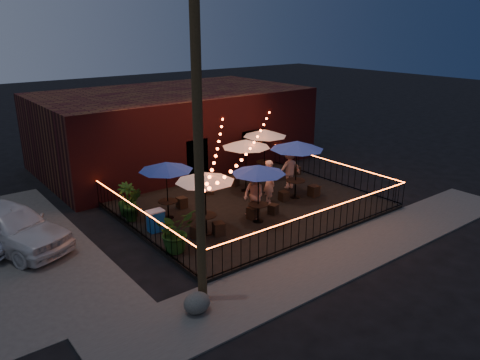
# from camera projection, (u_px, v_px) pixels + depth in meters

# --- Properties ---
(ground) EXTENTS (110.00, 110.00, 0.00)m
(ground) POSITION_uv_depth(u_px,v_px,m) (282.00, 223.00, 18.28)
(ground) COLOR black
(ground) RESTS_ON ground
(patio) EXTENTS (10.00, 8.00, 0.15)m
(patio) POSITION_uv_depth(u_px,v_px,m) (250.00, 206.00, 19.75)
(patio) COLOR black
(patio) RESTS_ON ground
(sidewalk) EXTENTS (18.00, 2.50, 0.05)m
(sidewalk) POSITION_uv_depth(u_px,v_px,m) (347.00, 253.00, 15.83)
(sidewalk) COLOR #454340
(sidewalk) RESTS_ON ground
(brick_building) EXTENTS (14.00, 8.00, 4.00)m
(brick_building) POSITION_uv_depth(u_px,v_px,m) (173.00, 127.00, 25.72)
(brick_building) COLOR #380F11
(brick_building) RESTS_ON ground
(utility_pole) EXTENTS (0.26, 0.26, 8.00)m
(utility_pole) POSITION_uv_depth(u_px,v_px,m) (199.00, 164.00, 11.92)
(utility_pole) COLOR #332815
(utility_pole) RESTS_ON ground
(fence_front) EXTENTS (10.00, 0.04, 1.04)m
(fence_front) POSITION_uv_depth(u_px,v_px,m) (320.00, 224.00, 16.57)
(fence_front) COLOR black
(fence_front) RESTS_ON patio
(fence_left) EXTENTS (0.04, 8.00, 1.04)m
(fence_left) POSITION_uv_depth(u_px,v_px,m) (141.00, 223.00, 16.67)
(fence_left) COLOR black
(fence_left) RESTS_ON patio
(fence_right) EXTENTS (0.04, 8.00, 1.04)m
(fence_right) POSITION_uv_depth(u_px,v_px,m) (331.00, 171.00, 22.46)
(fence_right) COLOR black
(fence_right) RESTS_ON patio
(festoon_lights) EXTENTS (10.02, 8.72, 1.32)m
(festoon_lights) POSITION_uv_depth(u_px,v_px,m) (235.00, 156.00, 18.17)
(festoon_lights) COLOR #FF4618
(festoon_lights) RESTS_ON ground
(cafe_table_0) EXTENTS (2.77, 2.77, 2.34)m
(cafe_table_0) POSITION_uv_depth(u_px,v_px,m) (205.00, 178.00, 16.36)
(cafe_table_0) COLOR black
(cafe_table_0) RESTS_ON patio
(cafe_table_1) EXTENTS (2.69, 2.69, 2.30)m
(cafe_table_1) POSITION_uv_depth(u_px,v_px,m) (166.00, 167.00, 17.73)
(cafe_table_1) COLOR black
(cafe_table_1) RESTS_ON patio
(cafe_table_2) EXTENTS (2.10, 2.10, 2.28)m
(cafe_table_2) POSITION_uv_depth(u_px,v_px,m) (259.00, 170.00, 17.41)
(cafe_table_2) COLOR black
(cafe_table_2) RESTS_ON patio
(cafe_table_3) EXTENTS (2.42, 2.42, 2.40)m
(cafe_table_3) POSITION_uv_depth(u_px,v_px,m) (246.00, 144.00, 20.70)
(cafe_table_3) COLOR black
(cafe_table_3) RESTS_ON patio
(cafe_table_4) EXTENTS (2.74, 2.74, 2.55)m
(cafe_table_4) POSITION_uv_depth(u_px,v_px,m) (297.00, 146.00, 19.85)
(cafe_table_4) COLOR black
(cafe_table_4) RESTS_ON patio
(cafe_table_5) EXTENTS (2.71, 2.71, 2.38)m
(cafe_table_5) POSITION_uv_depth(u_px,v_px,m) (265.00, 133.00, 22.79)
(cafe_table_5) COLOR black
(cafe_table_5) RESTS_ON patio
(bistro_chair_0) EXTENTS (0.47, 0.47, 0.44)m
(bistro_chair_0) POSITION_uv_depth(u_px,v_px,m) (197.00, 232.00, 16.66)
(bistro_chair_0) COLOR black
(bistro_chair_0) RESTS_ON patio
(bistro_chair_1) EXTENTS (0.48, 0.48, 0.46)m
(bistro_chair_1) POSITION_uv_depth(u_px,v_px,m) (219.00, 229.00, 16.88)
(bistro_chair_1) COLOR black
(bistro_chair_1) RESTS_ON patio
(bistro_chair_2) EXTENTS (0.42, 0.42, 0.42)m
(bistro_chair_2) POSITION_uv_depth(u_px,v_px,m) (133.00, 211.00, 18.56)
(bistro_chair_2) COLOR black
(bistro_chair_2) RESTS_ON patio
(bistro_chair_3) EXTENTS (0.38, 0.38, 0.45)m
(bistro_chair_3) POSITION_uv_depth(u_px,v_px,m) (182.00, 203.00, 19.35)
(bistro_chair_3) COLOR black
(bistro_chair_3) RESTS_ON patio
(bistro_chair_4) EXTENTS (0.46, 0.46, 0.46)m
(bistro_chair_4) POSITION_uv_depth(u_px,v_px,m) (253.00, 213.00, 18.27)
(bistro_chair_4) COLOR black
(bistro_chair_4) RESTS_ON patio
(bistro_chair_5) EXTENTS (0.42, 0.42, 0.40)m
(bistro_chair_5) POSITION_uv_depth(u_px,v_px,m) (273.00, 209.00, 18.72)
(bistro_chair_5) COLOR black
(bistro_chair_5) RESTS_ON patio
(bistro_chair_6) EXTENTS (0.51, 0.51, 0.46)m
(bistro_chair_6) POSITION_uv_depth(u_px,v_px,m) (208.00, 189.00, 20.92)
(bistro_chair_6) COLOR black
(bistro_chair_6) RESTS_ON patio
(bistro_chair_7) EXTENTS (0.47, 0.47, 0.45)m
(bistro_chair_7) POSITION_uv_depth(u_px,v_px,m) (234.00, 181.00, 22.00)
(bistro_chair_7) COLOR black
(bistro_chair_7) RESTS_ON patio
(bistro_chair_8) EXTENTS (0.38, 0.38, 0.42)m
(bistro_chair_8) POSITION_uv_depth(u_px,v_px,m) (284.00, 196.00, 20.12)
(bistro_chair_8) COLOR black
(bistro_chair_8) RESTS_ON patio
(bistro_chair_9) EXTENTS (0.42, 0.42, 0.49)m
(bistro_chair_9) POSITION_uv_depth(u_px,v_px,m) (314.00, 191.00, 20.64)
(bistro_chair_9) COLOR black
(bistro_chair_9) RESTS_ON patio
(bistro_chair_10) EXTENTS (0.41, 0.41, 0.44)m
(bistro_chair_10) POSITION_uv_depth(u_px,v_px,m) (255.00, 177.00, 22.52)
(bistro_chair_10) COLOR black
(bistro_chair_10) RESTS_ON patio
(bistro_chair_11) EXTENTS (0.44, 0.44, 0.41)m
(bistro_chair_11) POSITION_uv_depth(u_px,v_px,m) (296.00, 170.00, 23.67)
(bistro_chair_11) COLOR black
(bistro_chair_11) RESTS_ON patio
(patron_a) EXTENTS (0.66, 0.80, 1.90)m
(patron_a) POSITION_uv_depth(u_px,v_px,m) (269.00, 182.00, 19.64)
(patron_a) COLOR beige
(patron_a) RESTS_ON patio
(patron_b) EXTENTS (0.75, 0.94, 1.87)m
(patron_b) POSITION_uv_depth(u_px,v_px,m) (254.00, 196.00, 18.09)
(patron_b) COLOR #CFAF8F
(patron_b) RESTS_ON patio
(patron_c) EXTENTS (1.34, 0.92, 1.90)m
(patron_c) POSITION_uv_depth(u_px,v_px,m) (289.00, 168.00, 21.47)
(patron_c) COLOR tan
(patron_c) RESTS_ON patio
(potted_shrub_a) EXTENTS (1.52, 1.39, 1.44)m
(potted_shrub_a) POSITION_uv_depth(u_px,v_px,m) (175.00, 231.00, 15.52)
(potted_shrub_a) COLOR #10400D
(potted_shrub_a) RESTS_ON patio
(potted_shrub_b) EXTENTS (0.86, 0.76, 1.32)m
(potted_shrub_b) POSITION_uv_depth(u_px,v_px,m) (132.00, 204.00, 17.97)
(potted_shrub_b) COLOR #1C3A10
(potted_shrub_b) RESTS_ON patio
(potted_shrub_c) EXTENTS (0.79, 0.79, 1.32)m
(potted_shrub_c) POSITION_uv_depth(u_px,v_px,m) (127.00, 199.00, 18.49)
(potted_shrub_c) COLOR #143D0B
(potted_shrub_c) RESTS_ON patio
(cooler) EXTENTS (0.62, 0.45, 0.81)m
(cooler) POSITION_uv_depth(u_px,v_px,m) (156.00, 221.00, 17.13)
(cooler) COLOR #1657AA
(cooler) RESTS_ON patio
(boulder) EXTENTS (0.98, 0.90, 0.64)m
(boulder) POSITION_uv_depth(u_px,v_px,m) (197.00, 303.00, 12.50)
(boulder) COLOR #454540
(boulder) RESTS_ON ground
(car_white) EXTENTS (3.66, 5.13, 1.62)m
(car_white) POSITION_uv_depth(u_px,v_px,m) (10.00, 227.00, 16.00)
(car_white) COLOR silver
(car_white) RESTS_ON ground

